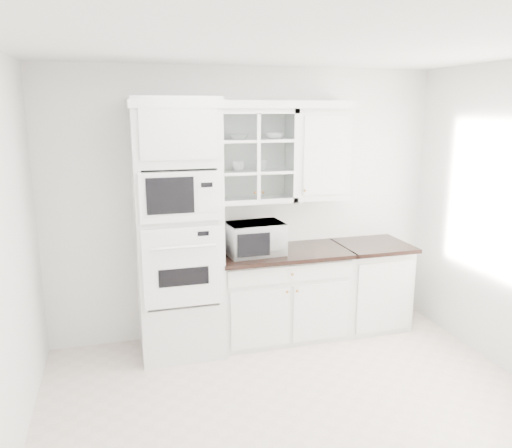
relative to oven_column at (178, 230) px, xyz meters
name	(u,v)px	position (x,y,z in m)	size (l,w,h in m)	color
ground	(307,421)	(0.75, -1.42, -1.19)	(4.00, 3.50, 0.01)	beige
room_shell	(291,179)	(0.75, -0.99, 0.58)	(4.00, 3.50, 2.70)	white
oven_column	(178,230)	(0.00, 0.00, 0.00)	(0.76, 0.68, 2.40)	silver
base_cabinet_run	(281,293)	(1.03, 0.03, -0.74)	(1.32, 0.67, 0.92)	silver
extra_base_cabinet	(370,284)	(2.03, 0.03, -0.74)	(0.72, 0.67, 0.92)	silver
upper_cabinet_glass	(254,156)	(0.78, 0.17, 0.65)	(0.80, 0.33, 0.90)	silver
upper_cabinet_solid	(319,154)	(1.46, 0.17, 0.65)	(0.55, 0.33, 0.90)	silver
crown_molding	(244,104)	(0.68, 0.14, 1.14)	(2.14, 0.38, 0.07)	white
countertop_microwave	(254,238)	(0.73, -0.01, -0.12)	(0.54, 0.45, 0.31)	white
bowl_a	(239,137)	(0.63, 0.18, 0.83)	(0.19, 0.19, 0.05)	white
bowl_b	(274,136)	(0.98, 0.15, 0.84)	(0.19, 0.19, 0.06)	white
cup_a	(238,166)	(0.62, 0.18, 0.56)	(0.12, 0.12, 0.09)	white
cup_b	(261,165)	(0.85, 0.16, 0.56)	(0.11, 0.11, 0.11)	white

